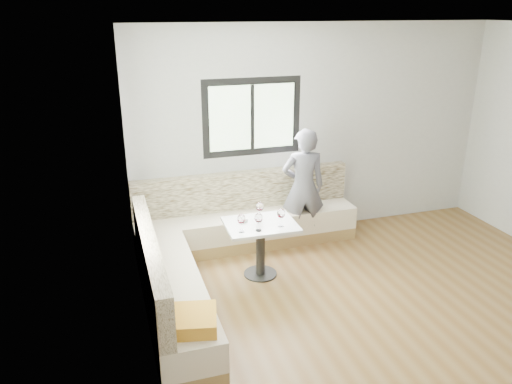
% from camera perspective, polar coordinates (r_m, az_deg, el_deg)
% --- Properties ---
extents(room, '(5.01, 5.01, 2.81)m').
position_cam_1_polar(room, '(4.73, 17.93, 0.19)').
color(room, brown).
rests_on(room, ground).
extents(banquette, '(2.90, 2.80, 0.95)m').
position_cam_1_polar(banquette, '(5.88, -4.38, -6.28)').
color(banquette, olive).
rests_on(banquette, ground).
extents(table, '(0.82, 0.64, 0.66)m').
position_cam_1_polar(table, '(5.75, 0.52, -5.10)').
color(table, black).
rests_on(table, ground).
extents(person, '(0.62, 0.45, 1.55)m').
position_cam_1_polar(person, '(6.50, 5.42, 0.58)').
color(person, '#515059').
rests_on(person, ground).
extents(olive_ramekin, '(0.10, 0.10, 0.04)m').
position_cam_1_polar(olive_ramekin, '(5.72, -1.47, -3.18)').
color(olive_ramekin, white).
rests_on(olive_ramekin, table).
extents(wine_glass_a, '(0.09, 0.09, 0.20)m').
position_cam_1_polar(wine_glass_a, '(5.42, -1.69, -3.18)').
color(wine_glass_a, white).
rests_on(wine_glass_a, table).
extents(wine_glass_b, '(0.09, 0.09, 0.20)m').
position_cam_1_polar(wine_glass_b, '(5.44, 0.30, -3.06)').
color(wine_glass_b, white).
rests_on(wine_glass_b, table).
extents(wine_glass_c, '(0.09, 0.09, 0.20)m').
position_cam_1_polar(wine_glass_c, '(5.56, 2.88, -2.54)').
color(wine_glass_c, white).
rests_on(wine_glass_c, table).
extents(wine_glass_d, '(0.09, 0.09, 0.20)m').
position_cam_1_polar(wine_glass_d, '(5.74, 0.43, -1.75)').
color(wine_glass_d, white).
rests_on(wine_glass_d, table).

